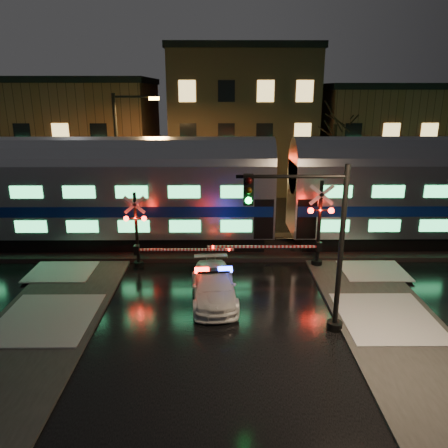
% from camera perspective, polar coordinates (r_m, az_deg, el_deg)
% --- Properties ---
extents(ground, '(120.00, 120.00, 0.00)m').
position_cam_1_polar(ground, '(19.75, -0.83, -8.26)').
color(ground, black).
rests_on(ground, ground).
extents(ballast, '(90.00, 4.20, 0.24)m').
position_cam_1_polar(ballast, '(24.33, -0.76, -2.96)').
color(ballast, black).
rests_on(ballast, ground).
extents(sidewalk_left, '(4.00, 20.00, 0.12)m').
position_cam_1_polar(sidewalk_left, '(15.97, -26.11, -16.56)').
color(sidewalk_left, '#2D2D2D').
rests_on(sidewalk_left, ground).
extents(sidewalk_right, '(4.00, 20.00, 0.12)m').
position_cam_1_polar(sidewalk_right, '(15.85, 24.34, -16.58)').
color(sidewalk_right, '#2D2D2D').
rests_on(sidewalk_right, ground).
extents(building_left, '(14.00, 10.00, 9.00)m').
position_cam_1_polar(building_left, '(42.16, -18.96, 10.77)').
color(building_left, '#583122').
rests_on(building_left, ground).
extents(building_mid, '(12.00, 11.00, 11.50)m').
position_cam_1_polar(building_mid, '(40.49, 2.24, 13.21)').
color(building_mid, brown).
rests_on(building_mid, ground).
extents(building_right, '(12.00, 10.00, 8.50)m').
position_cam_1_polar(building_right, '(42.74, 20.24, 10.39)').
color(building_right, '#583122').
rests_on(building_right, ground).
extents(train, '(51.00, 3.12, 5.92)m').
position_cam_1_polar(train, '(23.64, 7.60, 4.54)').
color(train, black).
rests_on(train, ballast).
extents(police_car, '(2.14, 4.57, 1.44)m').
position_cam_1_polar(police_car, '(18.36, -1.36, -8.07)').
color(police_car, white).
rests_on(police_car, ground).
extents(crossing_signal_right, '(6.16, 0.67, 4.36)m').
position_cam_1_polar(crossing_signal_right, '(21.69, 11.41, -1.11)').
color(crossing_signal_right, black).
rests_on(crossing_signal_right, ground).
extents(crossing_signal_left, '(5.37, 0.64, 3.80)m').
position_cam_1_polar(crossing_signal_left, '(21.63, -10.40, -1.78)').
color(crossing_signal_left, black).
rests_on(crossing_signal_left, ground).
extents(traffic_light, '(3.96, 0.71, 6.13)m').
position_cam_1_polar(traffic_light, '(15.44, 11.65, -2.94)').
color(traffic_light, black).
rests_on(traffic_light, ground).
extents(streetlight, '(2.78, 0.29, 8.30)m').
position_cam_1_polar(streetlight, '(27.77, -13.16, 9.04)').
color(streetlight, black).
rests_on(streetlight, ground).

